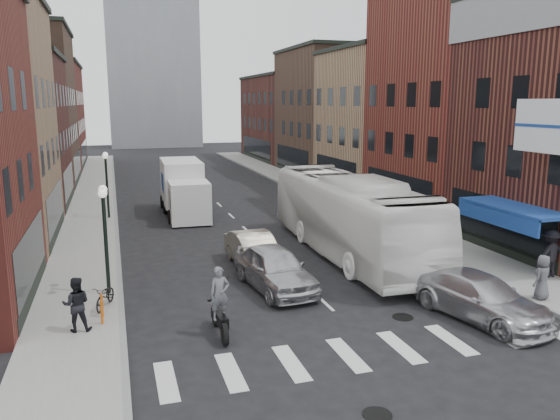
# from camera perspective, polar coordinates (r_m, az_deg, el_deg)

# --- Properties ---
(ground) EXTENTS (160.00, 160.00, 0.00)m
(ground) POSITION_cam_1_polar(r_m,az_deg,el_deg) (19.05, 5.85, -10.67)
(ground) COLOR black
(ground) RESTS_ON ground
(sidewalk_left) EXTENTS (3.00, 74.00, 0.15)m
(sidewalk_left) POSITION_cam_1_polar(r_m,az_deg,el_deg) (38.90, -19.04, 0.22)
(sidewalk_left) COLOR gray
(sidewalk_left) RESTS_ON ground
(sidewalk_right) EXTENTS (3.00, 74.00, 0.15)m
(sidewalk_right) POSITION_cam_1_polar(r_m,az_deg,el_deg) (41.85, 4.87, 1.54)
(sidewalk_right) COLOR gray
(sidewalk_right) RESTS_ON ground
(curb_left) EXTENTS (0.20, 74.00, 0.16)m
(curb_left) POSITION_cam_1_polar(r_m,az_deg,el_deg) (38.89, -16.83, 0.24)
(curb_left) COLOR gray
(curb_left) RESTS_ON ground
(curb_right) EXTENTS (0.20, 74.00, 0.16)m
(curb_right) POSITION_cam_1_polar(r_m,az_deg,el_deg) (41.33, 2.94, 1.34)
(curb_right) COLOR gray
(curb_right) RESTS_ON ground
(crosswalk_stripes) EXTENTS (12.00, 2.20, 0.01)m
(crosswalk_stripes) POSITION_cam_1_polar(r_m,az_deg,el_deg) (16.57, 10.01, -14.27)
(crosswalk_stripes) COLOR silver
(crosswalk_stripes) RESTS_ON ground
(bldg_left_far_a) EXTENTS (10.30, 12.20, 13.30)m
(bldg_left_far_a) POSITION_cam_1_polar(r_m,az_deg,el_deg) (51.86, -26.39, 9.60)
(bldg_left_far_a) COLOR #4E3527
(bldg_left_far_a) RESTS_ON ground
(bldg_left_far_b) EXTENTS (10.30, 16.20, 11.30)m
(bldg_left_far_b) POSITION_cam_1_polar(r_m,az_deg,el_deg) (65.74, -24.42, 8.99)
(bldg_left_far_b) COLOR maroon
(bldg_left_far_b) RESTS_ON ground
(bldg_right_mid_a) EXTENTS (10.30, 10.20, 14.30)m
(bldg_right_mid_a) POSITION_cam_1_polar(r_m,az_deg,el_deg) (37.39, 19.26, 10.71)
(bldg_right_mid_a) COLOR maroon
(bldg_right_mid_a) RESTS_ON ground
(bldg_right_mid_b) EXTENTS (10.30, 10.20, 11.30)m
(bldg_right_mid_b) POSITION_cam_1_polar(r_m,az_deg,el_deg) (45.88, 11.68, 9.21)
(bldg_right_mid_b) COLOR #A47B5A
(bldg_right_mid_b) RESTS_ON ground
(bldg_right_far_a) EXTENTS (10.30, 12.20, 12.30)m
(bldg_right_far_a) POSITION_cam_1_polar(r_m,az_deg,el_deg) (55.77, 6.21, 10.20)
(bldg_right_far_a) COLOR #4E3527
(bldg_right_far_a) RESTS_ON ground
(bldg_right_far_b) EXTENTS (10.30, 16.20, 10.30)m
(bldg_right_far_b) POSITION_cam_1_polar(r_m,az_deg,el_deg) (68.87, 1.53, 9.61)
(bldg_right_far_b) COLOR #3F1916
(bldg_right_far_b) RESTS_ON ground
(awning_blue) EXTENTS (1.80, 5.00, 0.78)m
(awning_blue) POSITION_cam_1_polar(r_m,az_deg,el_deg) (24.99, 22.84, 0.06)
(awning_blue) COLOR navy
(awning_blue) RESTS_ON ground
(billboard_sign) EXTENTS (1.52, 3.00, 3.70)m
(billboard_sign) POSITION_cam_1_polar(r_m,az_deg,el_deg) (22.89, 26.06, 7.72)
(billboard_sign) COLOR black
(billboard_sign) RESTS_ON ground
(streetlamp_near) EXTENTS (0.32, 1.22, 4.11)m
(streetlamp_near) POSITION_cam_1_polar(r_m,az_deg,el_deg) (20.67, -17.87, -0.97)
(streetlamp_near) COLOR black
(streetlamp_near) RESTS_ON ground
(streetlamp_far) EXTENTS (0.32, 1.22, 4.11)m
(streetlamp_far) POSITION_cam_1_polar(r_m,az_deg,el_deg) (34.49, -17.70, 3.75)
(streetlamp_far) COLOR black
(streetlamp_far) RESTS_ON ground
(bike_rack) EXTENTS (0.08, 0.68, 0.80)m
(bike_rack) POSITION_cam_1_polar(r_m,az_deg,el_deg) (18.73, -18.11, -9.78)
(bike_rack) COLOR #D8590C
(bike_rack) RESTS_ON sidewalk_left
(box_truck) EXTENTS (2.54, 7.88, 3.40)m
(box_truck) POSITION_cam_1_polar(r_m,az_deg,el_deg) (35.02, -10.03, 2.18)
(box_truck) COLOR white
(box_truck) RESTS_ON ground
(motorcycle_rider) EXTENTS (0.63, 2.17, 2.21)m
(motorcycle_rider) POSITION_cam_1_polar(r_m,az_deg,el_deg) (16.98, -6.32, -9.72)
(motorcycle_rider) COLOR black
(motorcycle_rider) RESTS_ON ground
(transit_bus) EXTENTS (3.36, 13.55, 3.76)m
(transit_bus) POSITION_cam_1_polar(r_m,az_deg,el_deg) (25.71, 7.23, -0.54)
(transit_bus) COLOR white
(transit_bus) RESTS_ON ground
(sedan_left_near) EXTENTS (2.53, 5.07, 1.66)m
(sedan_left_near) POSITION_cam_1_polar(r_m,az_deg,el_deg) (21.02, -0.56, -6.08)
(sedan_left_near) COLOR silver
(sedan_left_near) RESTS_ON ground
(sedan_left_far) EXTENTS (1.88, 4.60, 1.48)m
(sedan_left_far) POSITION_cam_1_polar(r_m,az_deg,el_deg) (23.81, -2.69, -4.23)
(sedan_left_far) COLOR #A69E87
(sedan_left_far) RESTS_ON ground
(curb_car) EXTENTS (3.17, 5.38, 1.46)m
(curb_car) POSITION_cam_1_polar(r_m,az_deg,el_deg) (19.46, 20.19, -8.55)
(curb_car) COLOR silver
(curb_car) RESTS_ON ground
(parked_bicycle) EXTENTS (1.03, 1.62, 0.80)m
(parked_bicycle) POSITION_cam_1_polar(r_m,az_deg,el_deg) (19.84, -17.78, -8.55)
(parked_bicycle) COLOR black
(parked_bicycle) RESTS_ON sidewalk_left
(ped_left_solo) EXTENTS (0.87, 0.54, 1.72)m
(ped_left_solo) POSITION_cam_1_polar(r_m,az_deg,el_deg) (18.03, -20.52, -9.21)
(ped_left_solo) COLOR black
(ped_left_solo) RESTS_ON sidewalk_left
(ped_right_a) EXTENTS (1.31, 0.73, 1.95)m
(ped_right_a) POSITION_cam_1_polar(r_m,az_deg,el_deg) (24.48, 26.42, -4.06)
(ped_right_a) COLOR black
(ped_right_a) RESTS_ON sidewalk_right
(ped_right_c) EXTENTS (0.92, 0.75, 1.62)m
(ped_right_c) POSITION_cam_1_polar(r_m,az_deg,el_deg) (21.66, 25.74, -6.34)
(ped_right_c) COLOR #505157
(ped_right_c) RESTS_ON sidewalk_right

